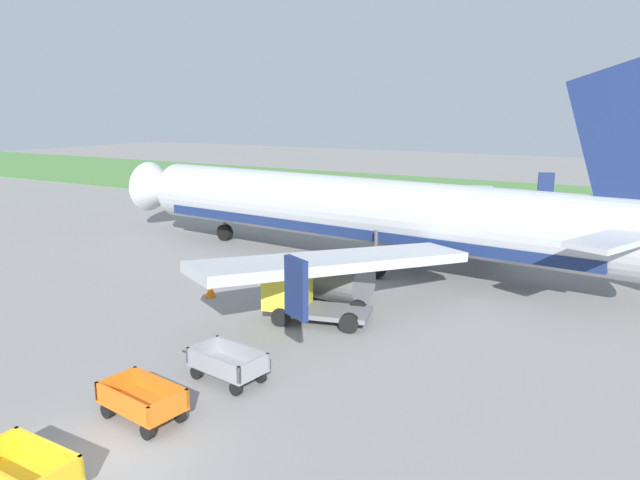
% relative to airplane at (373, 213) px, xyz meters
% --- Properties ---
extents(ground_plane, '(220.00, 220.00, 0.00)m').
position_rel_airplane_xyz_m(ground_plane, '(2.46, -20.98, -3.05)').
color(ground_plane, gray).
extents(grass_strip, '(220.00, 28.00, 0.06)m').
position_rel_airplane_xyz_m(grass_strip, '(2.46, 30.13, -3.02)').
color(grass_strip, '#518442').
rests_on(grass_strip, ground).
extents(airplane, '(37.66, 30.26, 11.34)m').
position_rel_airplane_xyz_m(airplane, '(0.00, 0.00, 0.00)').
color(airplane, '#B2B7BC').
rests_on(airplane, ground).
extents(baggage_cart_nearest, '(3.56, 1.42, 1.07)m').
position_rel_airplane_xyz_m(baggage_cart_nearest, '(1.83, -22.83, -2.45)').
color(baggage_cart_nearest, gold).
rests_on(baggage_cart_nearest, ground).
extents(baggage_cart_second_in_row, '(3.62, 1.71, 1.07)m').
position_rel_airplane_xyz_m(baggage_cart_second_in_row, '(1.61, -19.00, -2.45)').
color(baggage_cart_second_in_row, orange).
rests_on(baggage_cart_second_in_row, ground).
extents(baggage_cart_third_in_row, '(3.62, 1.74, 1.07)m').
position_rel_airplane_xyz_m(baggage_cart_third_in_row, '(2.15, -15.78, -2.45)').
color(baggage_cart_third_in_row, gray).
rests_on(baggage_cart_third_in_row, ground).
extents(service_truck_beside_carts, '(4.71, 2.95, 2.10)m').
position_rel_airplane_xyz_m(service_truck_beside_carts, '(1.14, -9.75, -1.95)').
color(service_truck_beside_carts, slate).
rests_on(service_truck_beside_carts, ground).
extents(traffic_cone_near_plane, '(0.50, 0.50, 0.66)m').
position_rel_airplane_xyz_m(traffic_cone_near_plane, '(-4.14, -9.26, -2.72)').
color(traffic_cone_near_plane, orange).
rests_on(traffic_cone_near_plane, ground).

